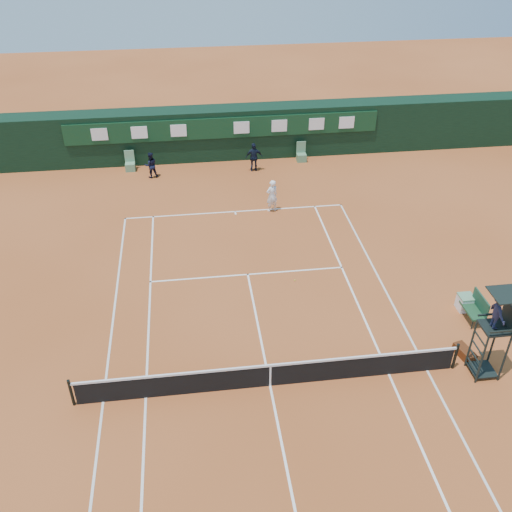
{
  "coord_description": "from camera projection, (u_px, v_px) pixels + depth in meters",
  "views": [
    {
      "loc": [
        -2.19,
        -13.22,
        14.28
      ],
      "look_at": [
        0.3,
        6.0,
        1.2
      ],
      "focal_mm": 40.0,
      "sensor_mm": 36.0,
      "label": 1
    }
  ],
  "objects": [
    {
      "name": "cooler",
      "position": [
        465.0,
        302.0,
        22.25
      ],
      "size": [
        0.57,
        0.57,
        0.65
      ],
      "color": "white",
      "rests_on": "ground"
    },
    {
      "name": "player_bench",
      "position": [
        476.0,
        307.0,
        21.59
      ],
      "size": [
        0.55,
        1.2,
        1.1
      ],
      "color": "#1B4427",
      "rests_on": "ground"
    },
    {
      "name": "linesman_chair_right",
      "position": [
        301.0,
        156.0,
        33.76
      ],
      "size": [
        0.55,
        0.5,
        1.15
      ],
      "color": "#58875D",
      "rests_on": "ground"
    },
    {
      "name": "tennis_bag",
      "position": [
        464.0,
        353.0,
        20.16
      ],
      "size": [
        0.59,
        0.95,
        0.33
      ],
      "primitive_type": "cube",
      "rotation": [
        0.0,
        0.0,
        0.24
      ],
      "color": "black",
      "rests_on": "ground"
    },
    {
      "name": "ground",
      "position": [
        270.0,
        386.0,
        19.09
      ],
      "size": [
        90.0,
        90.0,
        0.0
      ],
      "primitive_type": "plane",
      "color": "#B45A2A",
      "rests_on": "ground"
    },
    {
      "name": "ball_kid_right",
      "position": [
        254.0,
        157.0,
        32.37
      ],
      "size": [
        0.99,
        0.44,
        1.66
      ],
      "primitive_type": "imported",
      "rotation": [
        0.0,
        0.0,
        3.18
      ],
      "color": "black",
      "rests_on": "ground"
    },
    {
      "name": "player",
      "position": [
        272.0,
        196.0,
        28.46
      ],
      "size": [
        0.73,
        0.61,
        1.71
      ],
      "primitive_type": "imported",
      "rotation": [
        0.0,
        0.0,
        3.52
      ],
      "color": "white",
      "rests_on": "ground"
    },
    {
      "name": "linesman_chair_left",
      "position": [
        130.0,
        165.0,
        32.69
      ],
      "size": [
        0.55,
        0.5,
        1.15
      ],
      "color": "#609368",
      "rests_on": "ground"
    },
    {
      "name": "umpire_chair",
      "position": [
        498.0,
        318.0,
        18.2
      ],
      "size": [
        0.96,
        0.95,
        3.42
      ],
      "color": "black",
      "rests_on": "ground"
    },
    {
      "name": "ball_kid_left",
      "position": [
        151.0,
        165.0,
        31.72
      ],
      "size": [
        0.82,
        0.7,
        1.47
      ],
      "primitive_type": "imported",
      "rotation": [
        0.0,
        0.0,
        3.36
      ],
      "color": "black",
      "rests_on": "ground"
    },
    {
      "name": "tennis_net",
      "position": [
        270.0,
        375.0,
        18.8
      ],
      "size": [
        12.9,
        0.1,
        1.1
      ],
      "color": "black",
      "rests_on": "ground"
    },
    {
      "name": "court_lines",
      "position": [
        270.0,
        385.0,
        19.08
      ],
      "size": [
        11.05,
        23.85,
        0.01
      ],
      "color": "white",
      "rests_on": "ground"
    },
    {
      "name": "back_wall",
      "position": [
        223.0,
        133.0,
        33.65
      ],
      "size": [
        40.0,
        1.65,
        3.0
      ],
      "color": "black",
      "rests_on": "ground"
    },
    {
      "name": "tennis_ball",
      "position": [
        295.0,
        280.0,
        23.96
      ],
      "size": [
        0.06,
        0.06,
        0.06
      ],
      "primitive_type": "sphere",
      "color": "gold",
      "rests_on": "ground"
    }
  ]
}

